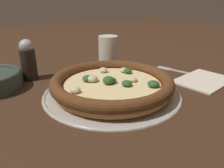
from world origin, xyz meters
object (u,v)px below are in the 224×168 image
(napkin, at_px, (204,80))
(pepper_shaker, at_px, (28,60))
(drinking_cup, at_px, (108,51))
(pizza_tray, at_px, (112,92))
(fork, at_px, (180,71))
(pizza, at_px, (112,83))

(napkin, bearing_deg, pepper_shaker, -33.17)
(drinking_cup, relative_size, napkin, 0.55)
(pizza_tray, relative_size, fork, 1.91)
(drinking_cup, relative_size, pepper_shaker, 0.88)
(pepper_shaker, bearing_deg, drinking_cup, 179.11)
(napkin, bearing_deg, pizza_tray, -13.57)
(pizza_tray, bearing_deg, fork, -174.21)
(napkin, xyz_separation_m, pepper_shaker, (0.41, -0.27, 0.05))
(pizza, bearing_deg, drinking_cup, -118.24)
(drinking_cup, xyz_separation_m, fork, (-0.16, 0.17, -0.05))
(pizza, xyz_separation_m, drinking_cup, (-0.11, -0.20, 0.02))
(drinking_cup, bearing_deg, fork, 132.58)
(pizza, height_order, pepper_shaker, pepper_shaker)
(napkin, distance_m, pepper_shaker, 0.49)
(pizza_tray, relative_size, pizza, 1.12)
(napkin, bearing_deg, fork, -93.23)
(pizza_tray, xyz_separation_m, napkin, (-0.26, 0.06, 0.00))
(pizza_tray, relative_size, drinking_cup, 3.30)
(fork, bearing_deg, drinking_cup, 23.57)
(pizza, bearing_deg, fork, -174.26)
(pepper_shaker, bearing_deg, pizza_tray, 125.82)
(pizza_tray, distance_m, fork, 0.27)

